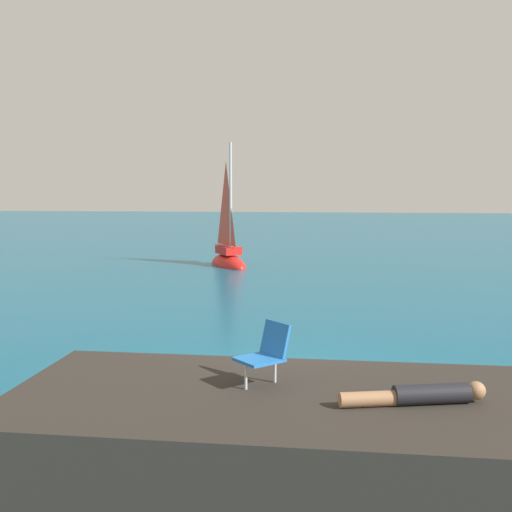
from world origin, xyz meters
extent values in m
plane|color=#0F5675|center=(0.00, 0.00, 0.00)|extent=(160.00, 160.00, 0.00)
cube|color=#2D2823|center=(0.45, -3.75, 0.52)|extent=(7.35, 3.30, 1.03)
cube|color=#2B2624|center=(-1.14, -1.71, 0.00)|extent=(1.67, 1.59, 0.84)
cube|color=#302C25|center=(-2.59, -2.20, 0.00)|extent=(1.33, 1.08, 0.96)
ellipsoid|color=red|center=(-3.83, 16.68, 0.00)|extent=(2.60, 3.32, 1.10)
cube|color=red|center=(-3.83, 16.68, 0.73)|extent=(1.39, 1.60, 0.36)
cylinder|color=#B7B7BC|center=(-3.68, 16.43, 3.06)|extent=(0.12, 0.12, 5.02)
cylinder|color=#B2B2B7|center=(-4.19, 17.29, 0.90)|extent=(1.12, 1.77, 0.10)
pyramid|color=#DB4C38|center=(-3.97, 16.91, 2.86)|extent=(0.88, 1.41, 3.81)
cylinder|color=black|center=(1.96, -3.92, 1.15)|extent=(0.93, 0.44, 0.24)
cylinder|color=#9E704C|center=(1.24, -4.09, 1.12)|extent=(0.72, 0.34, 0.18)
sphere|color=#9E704C|center=(2.50, -3.79, 1.17)|extent=(0.22, 0.22, 0.22)
cube|color=blue|center=(-0.12, -3.50, 1.38)|extent=(0.71, 0.71, 0.04)
cube|color=blue|center=(0.07, -3.32, 1.61)|extent=(0.44, 0.45, 0.45)
cylinder|color=silver|center=(-0.27, -3.65, 1.21)|extent=(0.04, 0.04, 0.35)
cylinder|color=silver|center=(0.07, -3.32, 1.21)|extent=(0.04, 0.04, 0.35)
camera|label=1|loc=(0.76, -11.18, 3.56)|focal=43.74mm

